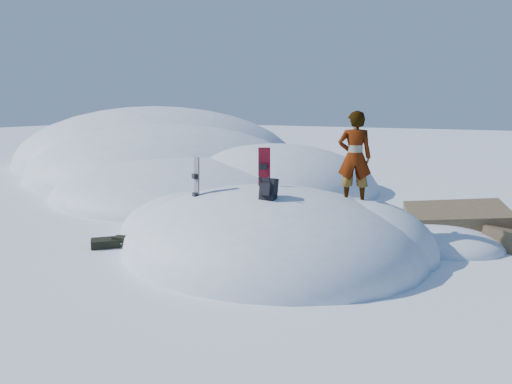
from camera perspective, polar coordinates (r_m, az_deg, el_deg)
The scene contains 9 objects.
ground at distance 11.44m, azimuth 1.52°, elevation -6.88°, with size 120.00×120.00×0.00m, color white.
snow_mound at distance 11.72m, azimuth 1.29°, elevation -6.46°, with size 8.00×6.00×3.00m.
snow_ridge at distance 25.12m, azimuth -9.86°, elevation 2.30°, with size 21.50×18.50×6.40m.
rock_outcrop at distance 13.29m, azimuth 22.19°, elevation -5.16°, with size 4.68×4.41×1.68m.
snowboard_red at distance 11.34m, azimuth 0.92°, elevation 1.56°, with size 0.27×0.22×1.45m.
snowboard_dark at distance 11.24m, azimuth -6.84°, elevation 0.47°, with size 0.25×0.25×1.42m.
backpack at distance 10.15m, azimuth 1.40°, elevation 0.34°, with size 0.33×0.37×0.53m.
gear_pile at distance 12.32m, azimuth -16.54°, elevation -5.51°, with size 0.90×0.79×0.23m.
person at distance 11.14m, azimuth 11.20°, elevation 3.93°, with size 0.73×0.48×2.01m, color slate.
Camera 1 is at (4.86, -9.80, 3.34)m, focal length 35.00 mm.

